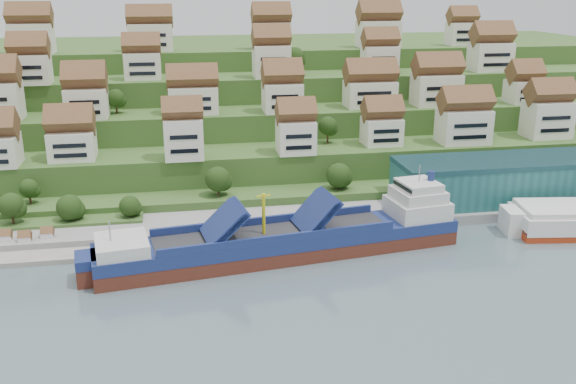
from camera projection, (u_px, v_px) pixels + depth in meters
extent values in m
plane|color=slate|center=(322.00, 250.00, 127.96)|extent=(300.00, 300.00, 0.00)
cube|color=gray|center=(393.00, 214.00, 145.03)|extent=(180.00, 14.00, 2.20)
cube|color=gray|center=(29.00, 245.00, 129.28)|extent=(45.00, 20.00, 1.00)
cube|color=#2D4C1E|center=(262.00, 141.00, 207.83)|extent=(260.00, 128.00, 4.00)
cube|color=#2D4C1E|center=(260.00, 127.00, 211.43)|extent=(260.00, 118.00, 11.00)
cube|color=#2D4C1E|center=(256.00, 112.00, 217.83)|extent=(260.00, 102.00, 18.00)
cube|color=#2D4C1E|center=(253.00, 98.00, 224.23)|extent=(260.00, 86.00, 25.00)
cube|color=#2D4C1E|center=(250.00, 86.00, 231.73)|extent=(260.00, 68.00, 31.00)
cube|color=white|center=(72.00, 145.00, 151.54)|extent=(10.49, 8.57, 6.75)
cube|color=white|center=(184.00, 139.00, 151.21)|extent=(9.05, 7.03, 9.67)
cube|color=white|center=(296.00, 137.00, 156.66)|extent=(8.97, 7.62, 8.04)
cube|color=white|center=(382.00, 131.00, 165.21)|extent=(9.51, 7.73, 6.89)
cube|color=white|center=(463.00, 126.00, 166.52)|extent=(12.77, 8.26, 8.76)
cube|color=white|center=(547.00, 119.00, 172.75)|extent=(11.63, 8.31, 9.74)
cube|color=white|center=(87.00, 103.00, 163.08)|extent=(10.30, 8.98, 7.61)
cube|color=white|center=(193.00, 100.00, 168.60)|extent=(12.74, 7.90, 7.06)
cube|color=white|center=(282.00, 97.00, 170.54)|extent=(10.06, 8.56, 7.69)
cube|color=white|center=(370.00, 94.00, 177.66)|extent=(13.61, 8.36, 7.09)
cube|color=white|center=(436.00, 90.00, 179.70)|extent=(12.81, 8.18, 8.64)
cube|color=white|center=(523.00, 92.00, 183.56)|extent=(8.84, 8.04, 6.42)
cube|color=white|center=(31.00, 69.00, 171.00)|extent=(9.91, 7.86, 7.82)
cube|color=white|center=(143.00, 66.00, 179.72)|extent=(10.02, 7.30, 7.39)
cube|color=white|center=(271.00, 61.00, 183.21)|extent=(10.21, 7.79, 9.07)
cube|color=white|center=(380.00, 60.00, 188.91)|extent=(9.93, 7.14, 8.33)
cube|color=white|center=(490.00, 57.00, 196.63)|extent=(11.81, 8.47, 8.59)
cube|color=white|center=(32.00, 39.00, 187.95)|extent=(12.12, 8.03, 8.66)
cube|color=white|center=(151.00, 38.00, 194.74)|extent=(13.15, 7.51, 8.16)
cube|color=white|center=(271.00, 36.00, 201.34)|extent=(11.52, 8.15, 8.16)
cube|color=white|center=(378.00, 34.00, 207.09)|extent=(13.02, 8.73, 8.36)
cube|color=white|center=(461.00, 34.00, 213.58)|extent=(9.13, 7.05, 7.44)
ellipsoid|color=#244115|center=(29.00, 188.00, 141.62)|extent=(4.23, 4.23, 4.23)
ellipsoid|color=#244115|center=(339.00, 175.00, 151.80)|extent=(5.96, 5.96, 5.96)
ellipsoid|color=#244115|center=(218.00, 179.00, 146.97)|extent=(5.83, 5.83, 5.83)
ellipsoid|color=#244115|center=(485.00, 124.00, 173.02)|extent=(4.92, 4.92, 4.92)
ellipsoid|color=#244115|center=(328.00, 126.00, 165.90)|extent=(4.84, 4.84, 4.84)
ellipsoid|color=#244115|center=(420.00, 82.00, 183.74)|extent=(5.31, 5.31, 5.31)
ellipsoid|color=#244115|center=(87.00, 99.00, 168.40)|extent=(5.26, 5.26, 5.26)
ellipsoid|color=#244115|center=(116.00, 98.00, 168.24)|extent=(4.73, 4.73, 4.73)
ellipsoid|color=#244115|center=(295.00, 57.00, 188.55)|extent=(5.89, 5.89, 5.89)
ellipsoid|color=#244115|center=(372.00, 53.00, 195.11)|extent=(4.42, 4.42, 4.42)
ellipsoid|color=#244115|center=(391.00, 58.00, 194.56)|extent=(4.86, 4.86, 4.86)
ellipsoid|color=#244115|center=(11.00, 205.00, 133.19)|extent=(5.24, 5.24, 5.24)
ellipsoid|color=#244115|center=(70.00, 207.00, 135.52)|extent=(5.55, 5.55, 5.55)
ellipsoid|color=#244115|center=(130.00, 206.00, 137.73)|extent=(4.54, 4.54, 4.54)
cube|color=#225E5E|center=(522.00, 178.00, 150.39)|extent=(60.00, 15.00, 10.00)
cylinder|color=gray|center=(393.00, 200.00, 138.43)|extent=(0.16, 0.16, 8.00)
cube|color=maroon|center=(397.00, 184.00, 137.42)|extent=(1.20, 0.05, 0.80)
cube|color=white|center=(6.00, 240.00, 127.65)|extent=(2.40, 2.20, 2.20)
cube|color=white|center=(25.00, 241.00, 126.92)|extent=(2.40, 2.20, 2.20)
cube|color=white|center=(48.00, 237.00, 128.99)|extent=(2.40, 2.20, 2.20)
cube|color=#502318|center=(282.00, 251.00, 124.90)|extent=(71.92, 20.62, 4.56)
cube|color=navy|center=(282.00, 237.00, 124.00)|extent=(71.93, 20.73, 2.37)
cube|color=silver|center=(122.00, 245.00, 114.40)|extent=(10.46, 11.55, 2.37)
cube|color=#262628|center=(273.00, 233.00, 123.09)|extent=(46.42, 15.48, 0.27)
cube|color=navy|center=(221.00, 224.00, 119.17)|extent=(8.15, 10.91, 6.30)
cube|color=navy|center=(313.00, 213.00, 124.55)|extent=(7.81, 10.86, 6.66)
cylinder|color=yellow|center=(264.00, 214.00, 121.31)|extent=(0.72, 0.72, 8.20)
cube|color=silver|center=(417.00, 208.00, 131.71)|extent=(12.26, 11.80, 3.65)
cube|color=silver|center=(418.00, 194.00, 130.80)|extent=(10.31, 10.46, 2.28)
cube|color=silver|center=(419.00, 185.00, 130.21)|extent=(8.35, 9.13, 1.64)
cylinder|color=navy|center=(431.00, 176.00, 130.48)|extent=(1.65, 1.65, 2.01)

